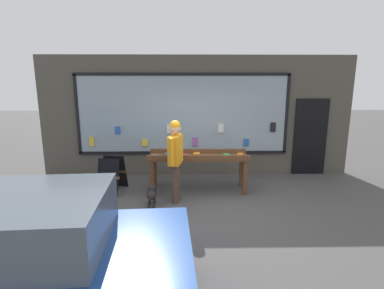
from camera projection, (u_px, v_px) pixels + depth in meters
The scene contains 6 objects.
ground_plane at pixel (200, 208), 6.16m from camera, with size 40.00×40.00×0.00m, color #474444.
shopfront_facade at pixel (197, 116), 8.15m from camera, with size 8.40×0.29×3.23m.
display_table_main at pixel (198, 160), 7.01m from camera, with size 2.34×0.74×0.95m.
person_browsing at pixel (176, 154), 6.30m from camera, with size 0.32×0.68×1.78m.
small_dog at pixel (152, 193), 6.24m from camera, with size 0.22×0.58×0.40m.
sandwich_board_sign at pixel (112, 174), 7.00m from camera, with size 0.61×0.81×0.84m.
Camera 1 is at (-0.28, -5.73, 2.60)m, focal length 28.00 mm.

